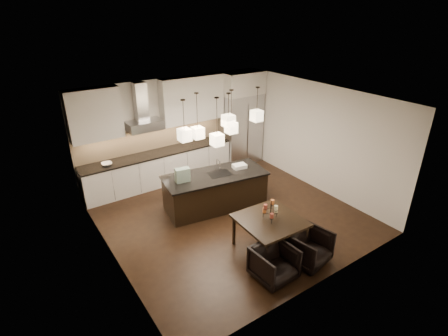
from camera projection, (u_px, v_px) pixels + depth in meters
floor at (229, 215)px, 8.32m from camera, size 5.50×5.50×0.02m
ceiling at (229, 98)px, 7.12m from camera, size 5.50×5.50×0.02m
wall_back at (173, 128)px, 9.79m from camera, size 5.50×0.02×2.80m
wall_front at (326, 218)px, 5.65m from camera, size 5.50×0.02×2.80m
wall_left at (104, 196)px, 6.32m from camera, size 0.02×5.50×2.80m
wall_right at (316, 137)px, 9.12m from camera, size 0.02×5.50×2.80m
refrigerator at (241, 129)px, 10.71m from camera, size 1.20×0.72×2.15m
fridge_panel at (242, 83)px, 10.11m from camera, size 1.26×0.72×0.65m
lower_cabinets at (160, 168)px, 9.63m from camera, size 4.21×0.62×0.88m
countertop at (159, 153)px, 9.43m from camera, size 4.21×0.66×0.04m
backsplash at (153, 138)px, 9.52m from camera, size 4.21×0.02×0.63m
upper_cab_left at (94, 115)px, 8.25m from camera, size 1.25×0.35×1.25m
upper_cab_right at (192, 99)px, 9.60m from camera, size 1.85×0.35×1.25m
hood_canopy at (145, 125)px, 8.97m from camera, size 0.90×0.52×0.24m
hood_chimney at (141, 102)px, 8.80m from camera, size 0.30×0.28×0.96m
fruit_bowl at (107, 164)px, 8.66m from camera, size 0.28×0.28×0.06m
island_body at (215, 191)px, 8.49m from camera, size 2.50×1.30×0.84m
island_top at (215, 175)px, 8.30m from camera, size 2.59×1.39×0.04m
faucet at (217, 165)px, 8.33m from camera, size 0.13×0.24×0.36m
tote_bag at (182, 175)px, 7.90m from camera, size 0.35×0.22×0.32m
food_container at (239, 166)px, 8.60m from camera, size 0.35×0.28×0.10m
dining_table at (269, 234)px, 7.01m from camera, size 1.23×1.23×0.71m
candelabra at (271, 210)px, 6.77m from camera, size 0.35×0.35×0.42m
candle_a at (276, 210)px, 6.85m from camera, size 0.07×0.07×0.09m
candle_b at (264, 210)px, 6.85m from camera, size 0.07×0.07×0.09m
candle_c at (272, 216)px, 6.67m from camera, size 0.07×0.07×0.09m
candle_d at (273, 202)px, 6.84m from camera, size 0.07×0.07×0.09m
candle_e at (265, 207)px, 6.68m from camera, size 0.07×0.07×0.09m
candle_f at (276, 208)px, 6.64m from camera, size 0.07×0.07×0.09m
armchair_left at (274, 263)px, 6.26m from camera, size 0.73×0.75×0.65m
armchair_right at (309, 247)px, 6.66m from camera, size 0.85×0.87×0.68m
pendant_a at (185, 135)px, 7.37m from camera, size 0.24×0.24×0.26m
pendant_b at (198, 133)px, 7.98m from camera, size 0.24×0.24×0.26m
pendant_c at (228, 121)px, 7.83m from camera, size 0.24×0.24×0.26m
pendant_d at (231, 128)px, 8.25m from camera, size 0.24×0.24×0.26m
pendant_e at (257, 116)px, 8.41m from camera, size 0.24×0.24×0.26m
pendant_f at (217, 140)px, 7.62m from camera, size 0.24×0.24×0.26m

